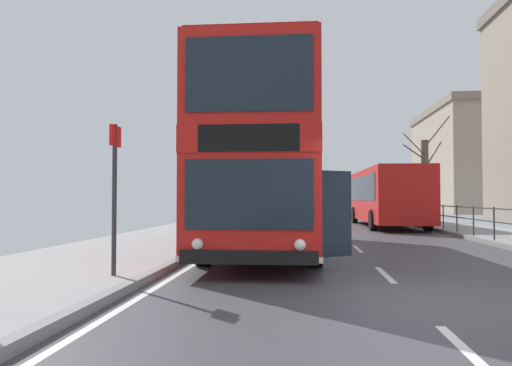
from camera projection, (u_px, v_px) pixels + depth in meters
The scene contains 7 objects.
ground at pixel (363, 300), 6.82m from camera, with size 15.80×140.00×0.20m.
double_decker_bus_main at pixel (268, 165), 13.67m from camera, with size 3.31×10.80×4.57m.
background_bus_far_lane at pixel (386, 196), 25.42m from camera, with size 2.83×10.67×2.91m.
pedestrian_railing_far_kerb at pixel (437, 212), 21.97m from camera, with size 0.05×28.29×1.05m.
bus_stop_sign_near at pixel (115, 182), 8.39m from camera, with size 0.08×0.44×2.60m.
bare_tree_far_00 at pixel (425, 179), 27.68m from camera, with size 2.62×3.06×5.86m.
background_building_00 at pixel (477, 160), 51.45m from camera, with size 10.14×17.41×11.04m.
Camera 1 is at (-1.54, -6.98, 1.46)m, focal length 34.21 mm.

